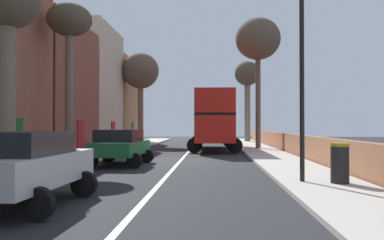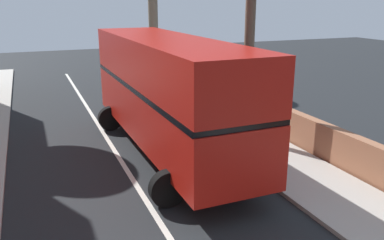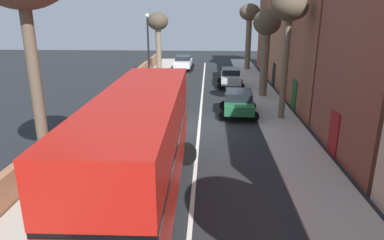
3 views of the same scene
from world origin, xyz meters
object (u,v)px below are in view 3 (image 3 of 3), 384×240
(parked_car_white_right_2, at_px, (183,62))
(street_tree_left_0, at_px, (289,15))
(street_tree_left_2, at_px, (267,30))
(lamppost_right, at_px, (148,48))
(double_decker_bus, at_px, (141,144))
(parked_car_green_left_1, at_px, (239,102))
(street_tree_left_6, at_px, (249,18))
(street_tree_right_3, at_px, (158,27))
(litter_bin_right, at_px, (139,85))
(parked_car_silver_left_0, at_px, (231,77))

(parked_car_white_right_2, height_order, street_tree_left_0, street_tree_left_0)
(parked_car_white_right_2, height_order, street_tree_left_2, street_tree_left_2)
(parked_car_white_right_2, xyz_separation_m, street_tree_left_0, (-7.65, 19.17, 5.45))
(lamppost_right, bearing_deg, double_decker_bus, 98.73)
(parked_car_green_left_1, height_order, parked_car_white_right_2, parked_car_white_right_2)
(street_tree_left_6, bearing_deg, double_decker_bus, 77.49)
(street_tree_left_0, xyz_separation_m, street_tree_right_3, (9.81, -14.35, -1.25))
(double_decker_bus, distance_m, street_tree_left_0, 13.25)
(parked_car_white_right_2, relative_size, litter_bin_right, 3.78)
(parked_car_green_left_1, bearing_deg, street_tree_left_2, -113.87)
(parked_car_silver_left_0, bearing_deg, street_tree_left_6, -104.39)
(street_tree_left_6, bearing_deg, street_tree_left_2, 89.41)
(street_tree_left_2, bearing_deg, litter_bin_right, -2.37)
(parked_car_silver_left_0, distance_m, litter_bin_right, 8.44)
(double_decker_bus, bearing_deg, street_tree_left_0, -122.88)
(parked_car_green_left_1, xyz_separation_m, parked_car_white_right_2, (5.00, -18.32, 0.03))
(litter_bin_right, bearing_deg, parked_car_white_right_2, -102.64)
(street_tree_left_0, bearing_deg, street_tree_left_6, -89.68)
(parked_car_white_right_2, bearing_deg, street_tree_left_2, 119.82)
(double_decker_bus, xyz_separation_m, street_tree_left_6, (-6.74, -30.35, 3.51))
(street_tree_left_0, bearing_deg, street_tree_left_2, -87.72)
(parked_car_green_left_1, bearing_deg, parked_car_silver_left_0, -89.99)
(parked_car_silver_left_0, xyz_separation_m, street_tree_right_3, (7.16, -4.47, 4.20))
(street_tree_left_6, xyz_separation_m, litter_bin_right, (10.34, 13.08, -5.16))
(street_tree_left_0, relative_size, lamppost_right, 1.18)
(lamppost_right, relative_size, litter_bin_right, 5.42)
(parked_car_silver_left_0, xyz_separation_m, parked_car_green_left_1, (-0.00, 9.03, -0.03))
(lamppost_right, xyz_separation_m, litter_bin_right, (1.00, -0.33, -3.10))
(double_decker_bus, bearing_deg, street_tree_left_2, -111.39)
(double_decker_bus, relative_size, street_tree_left_6, 1.42)
(street_tree_right_3, bearing_deg, litter_bin_right, 85.21)
(street_tree_left_0, height_order, litter_bin_right, street_tree_left_0)
(street_tree_right_3, bearing_deg, street_tree_left_2, 139.74)
(street_tree_left_0, bearing_deg, street_tree_right_3, -55.66)
(street_tree_left_6, bearing_deg, street_tree_right_3, 29.16)
(street_tree_left_0, height_order, street_tree_right_3, street_tree_left_0)
(lamppost_right, bearing_deg, street_tree_left_0, 146.12)
(double_decker_bus, relative_size, street_tree_left_0, 1.40)
(street_tree_left_0, distance_m, street_tree_right_3, 17.42)
(parked_car_green_left_1, relative_size, parked_car_white_right_2, 0.92)
(double_decker_bus, xyz_separation_m, street_tree_left_0, (-6.85, -10.59, 4.04))
(parked_car_silver_left_0, height_order, parked_car_green_left_1, parked_car_silver_left_0)
(litter_bin_right, bearing_deg, double_decker_bus, 101.77)
(parked_car_green_left_1, distance_m, street_tree_left_2, 7.30)
(street_tree_left_6, bearing_deg, parked_car_white_right_2, 4.50)
(parked_car_white_right_2, distance_m, litter_bin_right, 12.80)
(parked_car_silver_left_0, relative_size, street_tree_right_3, 0.64)
(double_decker_bus, bearing_deg, litter_bin_right, -78.23)
(double_decker_bus, height_order, lamppost_right, lamppost_right)
(parked_car_silver_left_0, distance_m, street_tree_left_6, 11.33)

